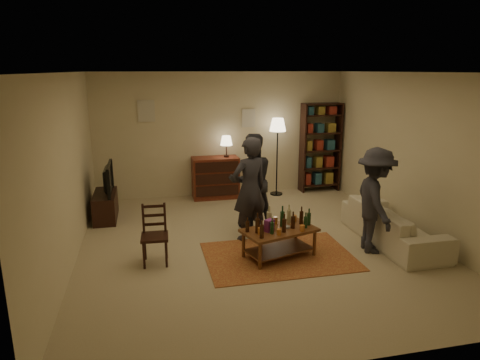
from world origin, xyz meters
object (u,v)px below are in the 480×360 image
object	(u,v)px
sofa	(393,224)
person_by_sofa	(375,201)
tv_stand	(105,199)
dresser	(216,177)
person_right	(251,181)
coffee_table	(279,232)
person_left	(250,189)
bookshelf	(320,147)
dining_chair	(155,232)
floor_lamp	(278,130)

from	to	relation	value
sofa	person_by_sofa	size ratio (longest dim) A/B	1.28
tv_stand	person_by_sofa	world-z (taller)	person_by_sofa
dresser	person_right	distance (m)	1.94
coffee_table	person_by_sofa	bearing A→B (deg)	-3.65
person_left	person_by_sofa	size ratio (longest dim) A/B	1.06
bookshelf	person_right	xyz separation A→B (m)	(-2.11, -1.95, -0.19)
dresser	bookshelf	bearing A→B (deg)	1.57
dining_chair	floor_lamp	bearing A→B (deg)	49.98
tv_stand	floor_lamp	size ratio (longest dim) A/B	0.62
floor_lamp	sofa	size ratio (longest dim) A/B	0.83
floor_lamp	sofa	bearing A→B (deg)	-71.46
coffee_table	bookshelf	bearing A→B (deg)	58.62
bookshelf	person_by_sofa	size ratio (longest dim) A/B	1.24
dresser	floor_lamp	xyz separation A→B (m)	(1.37, -0.06, 0.98)
floor_lamp	dining_chair	bearing A→B (deg)	-133.10
person_right	bookshelf	bearing A→B (deg)	-139.73
tv_stand	person_right	world-z (taller)	person_right
floor_lamp	sofa	xyz separation A→B (m)	(1.02, -3.05, -1.15)
coffee_table	person_by_sofa	world-z (taller)	person_by_sofa
floor_lamp	person_right	distance (m)	2.19
sofa	tv_stand	bearing A→B (deg)	64.66
dining_chair	person_by_sofa	world-z (taller)	person_by_sofa
dresser	sofa	world-z (taller)	dresser
coffee_table	person_by_sofa	distance (m)	1.54
dining_chair	sofa	bearing A→B (deg)	1.75
dining_chair	bookshelf	xyz separation A→B (m)	(3.84, 3.09, 0.57)
person_right	person_by_sofa	world-z (taller)	person_right
tv_stand	floor_lamp	distance (m)	3.87
coffee_table	person_right	world-z (taller)	person_right
dresser	sofa	xyz separation A→B (m)	(2.39, -3.11, -0.17)
coffee_table	floor_lamp	world-z (taller)	floor_lamp
dining_chair	floor_lamp	distance (m)	4.18
sofa	person_left	world-z (taller)	person_left
dining_chair	tv_stand	xyz separation A→B (m)	(-0.85, 2.11, -0.08)
dresser	person_left	size ratio (longest dim) A/B	0.79
dining_chair	floor_lamp	size ratio (longest dim) A/B	0.52
sofa	person_by_sofa	xyz separation A→B (m)	(-0.50, -0.23, 0.51)
dining_chair	bookshelf	bearing A→B (deg)	41.93
person_right	floor_lamp	bearing A→B (deg)	-122.26
dining_chair	person_right	world-z (taller)	person_right
floor_lamp	person_by_sofa	world-z (taller)	floor_lamp
sofa	person_left	distance (m)	2.40
dresser	person_left	bearing A→B (deg)	-86.58
floor_lamp	person_left	distance (m)	2.77
bookshelf	coffee_table	bearing A→B (deg)	-121.38
dresser	floor_lamp	world-z (taller)	floor_lamp
dining_chair	person_right	distance (m)	2.11
person_left	floor_lamp	bearing A→B (deg)	-135.54
dresser	person_left	xyz separation A→B (m)	(0.15, -2.47, 0.38)
coffee_table	person_left	xyz separation A→B (m)	(-0.27, 0.78, 0.46)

